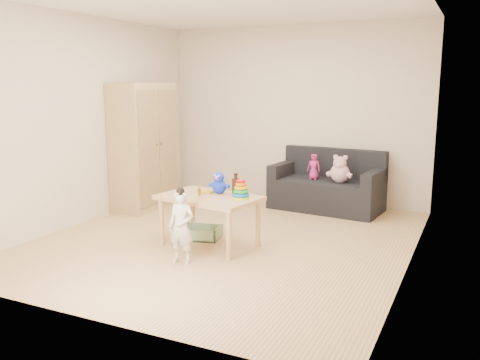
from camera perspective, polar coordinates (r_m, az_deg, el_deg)
The scene contains 13 objects.
room at distance 5.62m, azimuth -1.56°, elevation 6.14°, with size 4.50×4.50×4.50m.
wardrobe at distance 7.30m, azimuth -10.77°, elevation 3.73°, with size 0.49×0.98×1.76m, color tan.
sofa at distance 7.25m, azimuth 9.63°, elevation -1.66°, with size 1.51×0.75×0.42m, color black.
play_table at distance 5.57m, azimuth -3.47°, elevation -4.59°, with size 1.06×0.67×0.56m, color tan.
storage_bin at distance 5.89m, azimuth -4.47°, elevation -5.89°, with size 0.45×0.34×0.13m, color #83A577, non-canonical shape.
toddler at distance 5.04m, azimuth -6.61°, elevation -5.34°, with size 0.27×0.18×0.72m, color silver.
pink_bear at distance 7.04m, azimuth 11.16°, elevation 1.01°, with size 0.28×0.24×0.32m, color #D89FB0, non-canonical shape.
doll at distance 7.21m, azimuth 8.28°, elevation 1.48°, with size 0.18×0.12×0.36m, color #C22473.
ring_stacker at distance 5.36m, azimuth 0.10°, elevation -1.23°, with size 0.18×0.18×0.21m.
brown_bottle at distance 5.50m, azimuth -0.48°, elevation -0.70°, with size 0.08×0.08×0.24m.
blue_plush at distance 5.60m, azimuth -2.34°, elevation -0.27°, with size 0.20×0.16×0.25m, color #1935E3, non-canonical shape.
wooden_figure at distance 5.50m, azimuth -4.59°, elevation -1.28°, with size 0.04×0.03×0.10m, color brown, non-canonical shape.
yellow_book at distance 5.69m, azimuth -3.94°, elevation -1.32°, with size 0.18×0.18×0.01m, color #C79415.
Camera 1 is at (2.53, -4.99, 1.75)m, focal length 38.00 mm.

